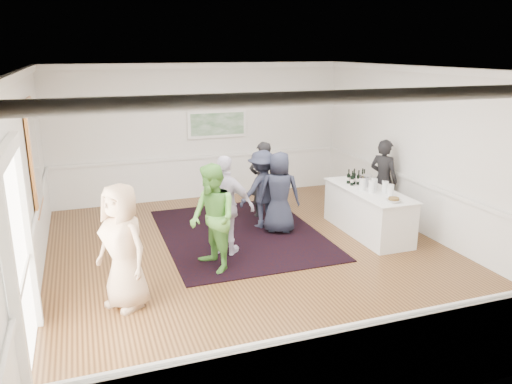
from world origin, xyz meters
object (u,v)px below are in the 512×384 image
object	(u,v)px
guest_lilac	(226,206)
ice_bucket	(365,181)
guest_dark_a	(262,189)
guest_navy	(280,193)
guest_dark_b	(263,180)
guest_tan	(123,247)
serving_table	(368,211)
guest_green	(213,219)
bartender	(383,180)
nut_bowl	(394,200)

from	to	relation	value
guest_lilac	ice_bucket	bearing A→B (deg)	-136.78
guest_dark_a	guest_navy	world-z (taller)	guest_navy
guest_dark_b	ice_bucket	distance (m)	2.17
guest_tan	guest_navy	distance (m)	3.74
guest_lilac	guest_dark_a	size ratio (longest dim) A/B	1.12
serving_table	guest_green	world-z (taller)	guest_green
guest_dark_b	guest_green	bearing A→B (deg)	51.55
guest_green	guest_navy	size ratio (longest dim) A/B	1.10
guest_green	guest_lilac	distance (m)	0.68
bartender	guest_dark_a	xyz separation A→B (m)	(-2.56, 0.39, -0.07)
guest_dark_b	nut_bowl	distance (m)	2.94
bartender	guest_dark_a	size ratio (longest dim) A/B	1.09
nut_bowl	guest_dark_b	bearing A→B (deg)	122.11
ice_bucket	guest_navy	bearing A→B (deg)	165.20
bartender	guest_lilac	size ratio (longest dim) A/B	0.97
guest_navy	nut_bowl	world-z (taller)	guest_navy
guest_navy	ice_bucket	distance (m)	1.70
bartender	guest_green	size ratio (longest dim) A/B	0.97
serving_table	guest_dark_a	distance (m)	2.12
bartender	nut_bowl	xyz separation A→B (m)	(-0.76, -1.49, 0.07)
guest_navy	guest_tan	bearing A→B (deg)	58.20
bartender	guest_green	world-z (taller)	guest_green
ice_bucket	guest_tan	bearing A→B (deg)	-161.47
serving_table	ice_bucket	distance (m)	0.59
guest_dark_a	nut_bowl	world-z (taller)	guest_dark_a
serving_table	guest_green	xyz separation A→B (m)	(-3.28, -0.64, 0.44)
nut_bowl	ice_bucket	bearing A→B (deg)	86.88
guest_dark_b	ice_bucket	size ratio (longest dim) A/B	6.32
serving_table	guest_dark_b	bearing A→B (deg)	134.01
guest_tan	ice_bucket	distance (m)	5.04
guest_tan	guest_dark_a	bearing A→B (deg)	94.06
guest_lilac	guest_tan	bearing A→B (deg)	73.30
guest_tan	serving_table	bearing A→B (deg)	70.81
serving_table	guest_dark_b	xyz separation A→B (m)	(-1.59, 1.64, 0.37)
bartender	guest_tan	distance (m)	5.85
serving_table	bartender	world-z (taller)	bartender
guest_green	guest_dark_a	size ratio (longest dim) A/B	1.12
guest_dark_b	serving_table	bearing A→B (deg)	132.15
guest_navy	guest_green	bearing A→B (deg)	62.58
guest_dark_b	guest_navy	bearing A→B (deg)	87.04
bartender	guest_navy	bearing A→B (deg)	64.01
guest_tan	nut_bowl	xyz separation A→B (m)	(4.72, 0.55, 0.03)
serving_table	guest_lilac	size ratio (longest dim) A/B	1.24
guest_tan	guest_lilac	world-z (taller)	guest_tan
bartender	guest_lilac	distance (m)	3.71
guest_dark_a	guest_green	bearing A→B (deg)	31.69
guest_green	nut_bowl	size ratio (longest dim) A/B	6.79
serving_table	guest_green	bearing A→B (deg)	-169.00
guest_dark_b	ice_bucket	world-z (taller)	guest_dark_b
serving_table	bartender	size ratio (longest dim) A/B	1.28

